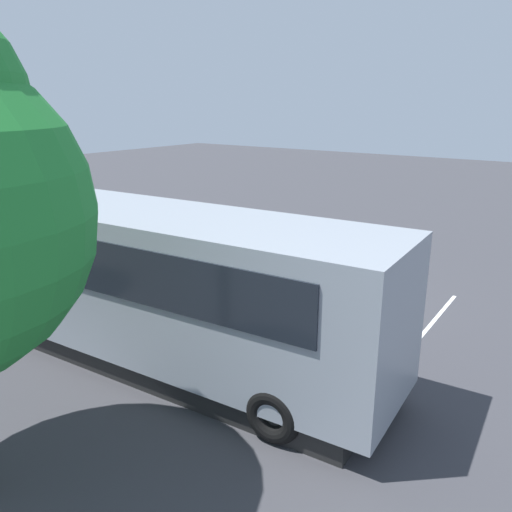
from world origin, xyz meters
TOP-DOWN VIEW (x-y plane):
  - ground_plane at (0.00, 0.00)m, footprint 80.00×80.00m
  - tour_bus at (1.16, 5.06)m, footprint 11.21×3.24m
  - spectator_far_left at (-1.08, 2.30)m, footprint 0.57×0.38m
  - spectator_left at (0.16, 2.41)m, footprint 0.58×0.36m
  - spectator_centre at (1.45, 2.02)m, footprint 0.58×0.35m
  - spectator_right at (2.63, 2.25)m, footprint 0.57×0.39m
  - parked_motorcycle_silver at (1.44, 3.09)m, footprint 2.05×0.58m
  - stunt_motorcycle at (2.52, -1.72)m, footprint 2.02×0.59m
  - traffic_cone at (0.61, -2.44)m, footprint 0.34×0.34m
  - bay_line_a at (-3.43, -0.50)m, footprint 0.21×4.00m
  - bay_line_b at (-0.79, -0.50)m, footprint 0.23×4.80m
  - bay_line_c at (1.86, -0.50)m, footprint 0.23×4.91m
  - bay_line_d at (4.51, -0.50)m, footprint 0.23×4.82m

SIDE VIEW (x-z plane):
  - ground_plane at x=0.00m, z-range 0.00..0.00m
  - bay_line_a at x=-3.43m, z-range 0.00..0.01m
  - bay_line_b at x=-0.79m, z-range 0.00..0.01m
  - bay_line_c at x=1.86m, z-range 0.00..0.01m
  - bay_line_d at x=4.51m, z-range 0.00..0.01m
  - traffic_cone at x=0.61m, z-range -0.01..0.62m
  - parked_motorcycle_silver at x=1.44m, z-range -0.01..0.97m
  - spectator_far_left at x=-1.08m, z-range 0.15..1.80m
  - spectator_left at x=0.16m, z-range 0.15..1.81m
  - stunt_motorcycle at x=2.52m, z-range 0.16..1.86m
  - spectator_right at x=2.63m, z-range 0.18..1.97m
  - spectator_centre at x=1.45m, z-range 0.19..2.00m
  - tour_bus at x=1.16m, z-range 0.02..3.27m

